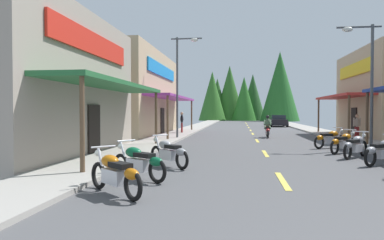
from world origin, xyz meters
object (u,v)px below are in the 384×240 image
object	(u,v)px
parked_car_curbside	(278,121)
motorcycle_parked_left_2	(169,152)
motorcycle_parked_left_1	(139,162)
streetlamp_right	(365,68)
motorcycle_parked_right_5	(343,142)
streetlamp_left	(181,74)
motorcycle_parked_right_3	(383,151)
pedestrian_by_shop	(182,121)
motorcycle_parked_left_0	(115,173)
pedestrian_browsing	(357,125)
motorcycle_parked_right_6	(330,138)
motorcycle_parked_right_4	(355,146)
rider_cruising_lead	(268,128)

from	to	relation	value
parked_car_curbside	motorcycle_parked_left_2	bearing A→B (deg)	166.70
motorcycle_parked_left_1	streetlamp_right	bearing A→B (deg)	-101.18
motorcycle_parked_right_5	motorcycle_parked_left_2	size ratio (longest dim) A/B	1.00
streetlamp_left	motorcycle_parked_right_3	size ratio (longest dim) A/B	3.87
streetlamp_right	parked_car_curbside	world-z (taller)	streetlamp_right
motorcycle_parked_left_2	pedestrian_by_shop	bearing A→B (deg)	-37.96
motorcycle_parked_left_0	motorcycle_parked_left_2	distance (m)	3.97
motorcycle_parked_right_5	pedestrian_by_shop	size ratio (longest dim) A/B	0.90
motorcycle_parked_left_2	pedestrian_browsing	distance (m)	15.97
streetlamp_right	motorcycle_parked_right_6	xyz separation A→B (m)	(-1.51, 0.30, -3.41)
motorcycle_parked_right_4	motorcycle_parked_right_3	bearing A→B (deg)	-130.61
motorcycle_parked_left_1	motorcycle_parked_right_4	bearing A→B (deg)	-109.74
streetlamp_left	rider_cruising_lead	world-z (taller)	streetlamp_left
streetlamp_left	streetlamp_right	distance (m)	10.91
motorcycle_parked_right_5	motorcycle_parked_left_0	world-z (taller)	same
streetlamp_right	pedestrian_by_shop	bearing A→B (deg)	135.93
pedestrian_by_shop	pedestrian_browsing	world-z (taller)	pedestrian_by_shop
motorcycle_parked_right_4	motorcycle_parked_right_6	world-z (taller)	same
motorcycle_parked_left_1	motorcycle_parked_left_2	size ratio (longest dim) A/B	1.14
streetlamp_right	motorcycle_parked_right_4	size ratio (longest dim) A/B	3.48
streetlamp_left	motorcycle_parked_left_0	distance (m)	15.79
motorcycle_parked_right_6	streetlamp_left	bearing A→B (deg)	117.38
streetlamp_left	motorcycle_parked_left_0	bearing A→B (deg)	-86.07
rider_cruising_lead	motorcycle_parked_right_5	bearing A→B (deg)	-161.99
parked_car_curbside	motorcycle_parked_right_6	bearing A→B (deg)	178.58
streetlamp_right	motorcycle_parked_right_6	world-z (taller)	streetlamp_right
streetlamp_left	motorcycle_parked_left_1	distance (m)	14.14
motorcycle_parked_left_0	motorcycle_parked_left_2	size ratio (longest dim) A/B	1.05
rider_cruising_lead	pedestrian_browsing	world-z (taller)	pedestrian_browsing
motorcycle_parked_right_3	pedestrian_browsing	distance (m)	11.60
motorcycle_parked_right_5	motorcycle_parked_left_2	world-z (taller)	same
motorcycle_parked_left_1	pedestrian_by_shop	world-z (taller)	pedestrian_by_shop
motorcycle_parked_right_4	motorcycle_parked_left_0	world-z (taller)	same
streetlamp_left	pedestrian_browsing	distance (m)	11.89
motorcycle_parked_left_1	pedestrian_by_shop	distance (m)	18.97
motorcycle_parked_right_5	rider_cruising_lead	bearing A→B (deg)	59.74
streetlamp_right	motorcycle_parked_right_3	size ratio (longest dim) A/B	3.46
motorcycle_parked_right_6	motorcycle_parked_left_0	world-z (taller)	same
motorcycle_parked_right_6	pedestrian_by_shop	xyz separation A→B (m)	(-9.05, 9.93, 0.56)
motorcycle_parked_right_3	pedestrian_browsing	xyz separation A→B (m)	(2.78, 11.26, 0.46)
motorcycle_parked_right_3	motorcycle_parked_right_4	distance (m)	1.82
motorcycle_parked_left_2	pedestrian_browsing	bearing A→B (deg)	-84.10
motorcycle_parked_left_0	motorcycle_parked_right_3	bearing A→B (deg)	-104.46
streetlamp_right	motorcycle_parked_right_6	bearing A→B (deg)	168.87
streetlamp_left	motorcycle_parked_left_2	bearing A→B (deg)	-82.72
motorcycle_parked_left_1	pedestrian_browsing	world-z (taller)	pedestrian_browsing
motorcycle_parked_right_4	streetlamp_left	bearing A→B (deg)	84.46
pedestrian_by_shop	pedestrian_browsing	xyz separation A→B (m)	(12.19, -4.10, -0.09)
motorcycle_parked_right_4	pedestrian_browsing	world-z (taller)	pedestrian_browsing
motorcycle_parked_right_5	pedestrian_browsing	world-z (taller)	pedestrian_browsing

